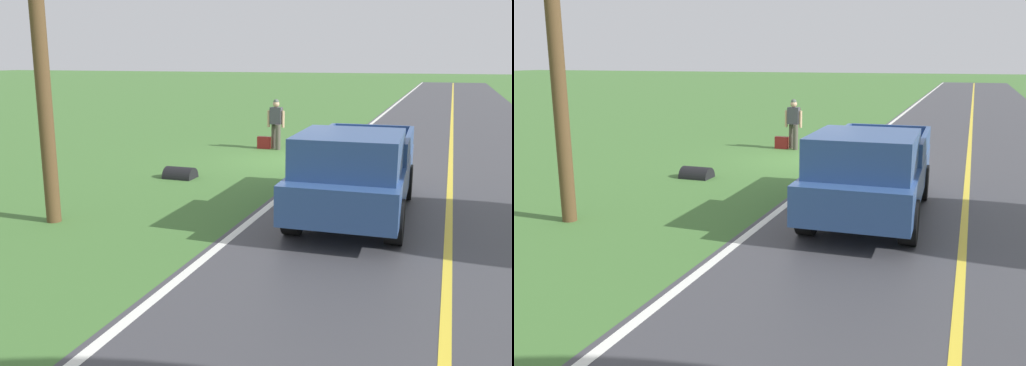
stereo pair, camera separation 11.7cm
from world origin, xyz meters
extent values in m
plane|color=#427033|center=(0.00, 0.00, 0.00)|extent=(200.00, 200.00, 0.00)
cube|color=#3D3D42|center=(-4.59, 0.00, 0.00)|extent=(7.76, 120.00, 0.00)
cube|color=silver|center=(-0.89, 0.00, 0.01)|extent=(0.16, 117.60, 0.00)
cube|color=gold|center=(-4.59, 0.00, 0.01)|extent=(0.14, 117.60, 0.00)
cylinder|color=#4C473D|center=(1.15, -1.90, 0.44)|extent=(0.18, 0.18, 0.88)
cylinder|color=#4C473D|center=(1.37, -2.14, 0.44)|extent=(0.18, 0.18, 0.88)
cube|color=#3F3F47|center=(1.26, -2.02, 1.17)|extent=(0.40, 0.26, 0.58)
sphere|color=tan|center=(1.26, -2.02, 1.57)|extent=(0.23, 0.23, 0.23)
sphere|color=#4C564C|center=(1.26, -2.02, 1.65)|extent=(0.20, 0.20, 0.20)
cube|color=#591E19|center=(1.26, -2.22, 1.20)|extent=(0.32, 0.20, 0.44)
cylinder|color=tan|center=(1.00, -2.01, 1.06)|extent=(0.10, 0.10, 0.58)
cylinder|color=tan|center=(1.52, -2.00, 1.06)|extent=(0.10, 0.10, 0.58)
cube|color=maroon|center=(1.68, -1.97, 0.21)|extent=(0.46, 0.20, 0.42)
cube|color=#2D4C84|center=(-2.75, 5.40, 0.75)|extent=(2.14, 5.45, 0.70)
cube|color=#2D4C84|center=(-2.78, 6.59, 1.46)|extent=(1.89, 2.21, 0.72)
cube|color=black|center=(-2.78, 6.59, 1.53)|extent=(1.71, 1.34, 0.43)
cube|color=#2D4C84|center=(-3.66, 4.30, 1.33)|extent=(0.18, 3.03, 0.45)
cube|color=#2D4C84|center=(-1.78, 4.35, 1.33)|extent=(0.18, 3.03, 0.45)
cube|color=#2D4C84|center=(-2.68, 2.81, 1.33)|extent=(1.84, 0.15, 0.45)
cylinder|color=black|center=(-3.69, 7.13, 0.40)|extent=(0.32, 0.81, 0.80)
cylinder|color=black|center=(-1.89, 7.17, 0.40)|extent=(0.32, 0.81, 0.80)
cylinder|color=black|center=(-3.61, 3.83, 0.40)|extent=(0.32, 0.81, 0.80)
cylinder|color=black|center=(-1.81, 3.88, 0.40)|extent=(0.32, 0.81, 0.80)
cylinder|color=brown|center=(2.77, 7.93, 3.69)|extent=(0.28, 0.28, 7.38)
cylinder|color=black|center=(2.25, 3.46, 0.00)|extent=(0.80, 0.60, 0.60)
camera|label=1|loc=(-4.45, 16.63, 3.16)|focal=39.25mm
camera|label=2|loc=(-4.56, 16.59, 3.16)|focal=39.25mm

